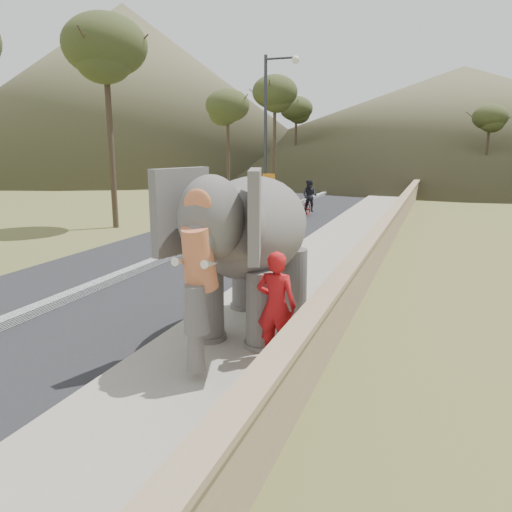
# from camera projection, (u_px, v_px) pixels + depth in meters

# --- Properties ---
(ground) EXTENTS (160.00, 160.00, 0.00)m
(ground) POSITION_uv_depth(u_px,v_px,m) (172.00, 410.00, 7.28)
(ground) COLOR olive
(ground) RESTS_ON ground
(road) EXTENTS (7.00, 120.00, 0.03)m
(road) POSITION_uv_depth(u_px,v_px,m) (189.00, 251.00, 18.12)
(road) COLOR black
(road) RESTS_ON ground
(median) EXTENTS (0.35, 120.00, 0.22)m
(median) POSITION_uv_depth(u_px,v_px,m) (189.00, 248.00, 18.10)
(median) COLOR black
(median) RESTS_ON ground
(walkway) EXTENTS (3.00, 120.00, 0.15)m
(walkway) POSITION_uv_depth(u_px,v_px,m) (324.00, 260.00, 16.41)
(walkway) COLOR #9E9687
(walkway) RESTS_ON ground
(parapet) EXTENTS (0.30, 120.00, 1.10)m
(parapet) POSITION_uv_depth(u_px,v_px,m) (376.00, 249.00, 15.74)
(parapet) COLOR tan
(parapet) RESTS_ON ground
(lamppost) EXTENTS (1.76, 0.36, 8.00)m
(lamppost) POSITION_uv_depth(u_px,v_px,m) (271.00, 122.00, 24.56)
(lamppost) COLOR #323137
(lamppost) RESTS_ON ground
(signboard) EXTENTS (0.60, 0.08, 2.40)m
(signboard) POSITION_uv_depth(u_px,v_px,m) (269.00, 189.00, 24.36)
(signboard) COLOR #2D2D33
(signboard) RESTS_ON ground
(hill_left) EXTENTS (60.00, 60.00, 22.00)m
(hill_left) POSITION_uv_depth(u_px,v_px,m) (127.00, 90.00, 68.08)
(hill_left) COLOR brown
(hill_left) RESTS_ON ground
(hill_far) EXTENTS (80.00, 80.00, 14.00)m
(hill_far) POSITION_uv_depth(u_px,v_px,m) (460.00, 120.00, 68.06)
(hill_far) COLOR brown
(hill_far) RESTS_ON ground
(elephant_and_man) EXTENTS (2.42, 4.44, 3.21)m
(elephant_and_man) POSITION_uv_depth(u_px,v_px,m) (254.00, 250.00, 9.94)
(elephant_and_man) COLOR slate
(elephant_and_man) RESTS_ON ground
(motorcyclist) EXTENTS (1.23, 1.90, 1.97)m
(motorcyclist) POSITION_uv_depth(u_px,v_px,m) (306.00, 202.00, 26.64)
(motorcyclist) COLOR maroon
(motorcyclist) RESTS_ON ground
(trees) EXTENTS (47.57, 42.47, 9.56)m
(trees) POSITION_uv_depth(u_px,v_px,m) (368.00, 139.00, 31.95)
(trees) COLOR #473828
(trees) RESTS_ON ground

